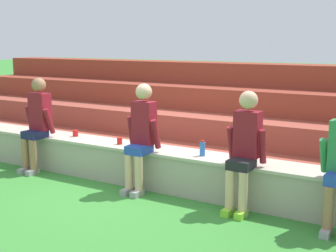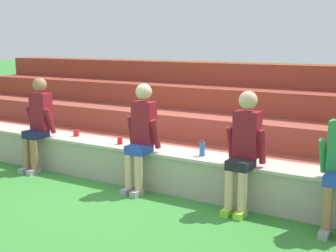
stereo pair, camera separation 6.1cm
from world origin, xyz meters
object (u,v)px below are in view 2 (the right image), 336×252
(person_right_of_center, at_px, (244,147))
(plastic_cup_right_end, at_px, (76,133))
(person_left_of_center, at_px, (38,121))
(water_bottle_near_left, at_px, (202,149))
(plastic_cup_left_end, at_px, (120,141))
(person_center, at_px, (141,134))

(person_right_of_center, height_order, plastic_cup_right_end, person_right_of_center)
(person_left_of_center, distance_m, plastic_cup_right_end, 0.63)
(water_bottle_near_left, bearing_deg, person_left_of_center, -174.89)
(person_right_of_center, relative_size, plastic_cup_left_end, 14.59)
(plastic_cup_right_end, relative_size, plastic_cup_left_end, 1.03)
(person_left_of_center, distance_m, person_right_of_center, 3.50)
(person_left_of_center, xyz_separation_m, person_center, (2.01, -0.00, -0.00))
(person_left_of_center, height_order, water_bottle_near_left, person_left_of_center)
(person_center, bearing_deg, plastic_cup_right_end, 167.17)
(person_right_of_center, bearing_deg, person_center, -178.78)
(person_left_of_center, height_order, person_right_of_center, person_left_of_center)
(person_left_of_center, bearing_deg, plastic_cup_right_end, 34.94)
(person_center, relative_size, plastic_cup_right_end, 14.44)
(person_center, distance_m, plastic_cup_right_end, 1.57)
(person_center, distance_m, plastic_cup_left_end, 0.65)
(person_center, height_order, plastic_cup_left_end, person_center)
(person_right_of_center, bearing_deg, plastic_cup_right_end, 174.05)
(person_left_of_center, height_order, plastic_cup_right_end, person_left_of_center)
(person_right_of_center, xyz_separation_m, plastic_cup_right_end, (-3.01, 0.31, -0.19))
(person_center, relative_size, water_bottle_near_left, 7.16)
(person_left_of_center, distance_m, water_bottle_near_left, 2.84)
(plastic_cup_left_end, bearing_deg, plastic_cup_right_end, 174.23)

